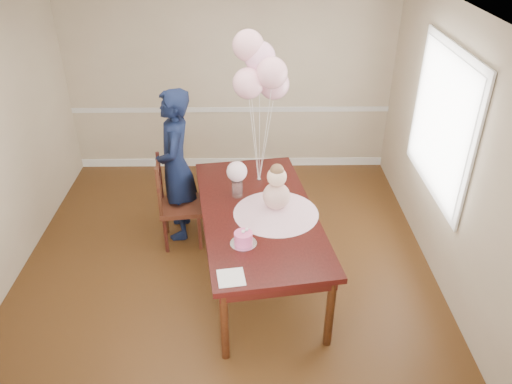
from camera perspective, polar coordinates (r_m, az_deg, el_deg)
name	(u,v)px	position (r m, az deg, el deg)	size (l,w,h in m)	color
floor	(226,273)	(5.50, -3.44, -9.27)	(4.50, 5.00, 0.00)	#38200E
ceiling	(216,16)	(4.28, -4.63, 19.44)	(4.50, 5.00, 0.02)	white
wall_back	(230,79)	(7.05, -3.01, 12.81)	(4.50, 0.02, 2.70)	tan
wall_right	(458,162)	(5.13, 22.06, 3.19)	(0.02, 5.00, 2.70)	tan
chair_rail_trim	(231,110)	(7.19, -2.91, 9.38)	(4.50, 0.02, 0.07)	silver
baseboard_trim	(232,162)	(7.54, -2.75, 3.44)	(4.50, 0.02, 0.12)	white
window_frame	(442,122)	(5.46, 20.48, 7.53)	(0.02, 1.66, 1.56)	white
window_blinds	(440,122)	(5.46, 20.31, 7.53)	(0.01, 1.50, 1.40)	silver
dining_table_top	(258,214)	(4.97, 0.27, -2.51)	(1.11, 2.22, 0.06)	black
table_apron	(258,221)	(5.02, 0.27, -3.30)	(1.00, 2.11, 0.11)	black
table_leg_fl	(224,325)	(4.41, -3.62, -14.92)	(0.08, 0.08, 0.78)	black
table_leg_fr	(330,312)	(4.56, 8.45, -13.41)	(0.08, 0.08, 0.78)	black
table_leg_bl	(206,200)	(6.01, -5.77, -0.88)	(0.08, 0.08, 0.78)	black
table_leg_br	(282,193)	(6.12, 2.97, -0.13)	(0.08, 0.08, 0.78)	black
baby_skirt	(276,208)	(4.91, 2.30, -1.88)	(0.84, 0.84, 0.11)	#E5A8BD
baby_torso	(276,196)	(4.83, 2.34, -0.44)	(0.27, 0.27, 0.27)	pink
baby_head	(277,177)	(4.72, 2.39, 1.74)	(0.19, 0.19, 0.19)	beige
baby_hair	(277,171)	(4.69, 2.41, 2.45)	(0.13, 0.13, 0.13)	brown
cake_platter	(243,243)	(4.52, -1.45, -5.89)	(0.24, 0.24, 0.01)	silver
birthday_cake	(243,238)	(4.49, -1.46, -5.28)	(0.17, 0.17, 0.11)	#EC4A93
cake_flower_a	(243,231)	(4.44, -1.47, -4.53)	(0.03, 0.03, 0.03)	white
cake_flower_b	(247,230)	(4.47, -1.09, -4.33)	(0.03, 0.03, 0.03)	silver
rose_vase_near	(237,188)	(5.17, -2.16, 0.42)	(0.11, 0.11, 0.18)	white
roses_near	(237,171)	(5.07, -2.21, 2.36)	(0.21, 0.21, 0.21)	silver
napkin	(231,278)	(4.16, -2.87, -9.74)	(0.22, 0.22, 0.01)	white
balloon_weight	(259,180)	(5.48, 0.35, 1.43)	(0.04, 0.04, 0.02)	white
balloon_a	(248,83)	(5.01, -0.89, 12.31)	(0.31, 0.31, 0.31)	#FFB4C5
balloon_b	(272,73)	(4.96, 1.81, 13.45)	(0.31, 0.31, 0.31)	#F4ACBB
balloon_c	(260,57)	(5.07, 0.43, 15.17)	(0.31, 0.31, 0.31)	#F4ADD2
balloon_d	(248,46)	(5.04, -0.90, 16.40)	(0.31, 0.31, 0.31)	#ECA7B4
balloon_e	(274,84)	(5.16, 2.08, 12.20)	(0.31, 0.31, 0.31)	#EEA8BD
balloon_ribbon_a	(254,141)	(5.26, -0.24, 5.80)	(0.00, 0.00, 0.93)	white
balloon_ribbon_b	(265,137)	(5.23, 1.02, 6.31)	(0.00, 0.00, 1.04)	white
balloon_ribbon_c	(259,129)	(5.27, 0.39, 7.20)	(0.00, 0.00, 1.16)	white
balloon_ribbon_d	(254,124)	(5.25, -0.24, 7.76)	(0.00, 0.00, 1.27)	white
balloon_ribbon_e	(266,141)	(5.33, 1.17, 5.83)	(0.00, 0.00, 0.88)	white
dining_chair_seat	(181,206)	(5.75, -8.57, -1.63)	(0.47, 0.47, 0.05)	#3E1B10
chair_leg_fl	(166,235)	(5.74, -10.27, -4.90)	(0.04, 0.04, 0.46)	black
chair_leg_fr	(200,233)	(5.73, -6.44, -4.63)	(0.04, 0.04, 0.46)	#3C1710
chair_leg_bl	(166,217)	(6.06, -10.22, -2.78)	(0.04, 0.04, 0.46)	#341A0E
chair_leg_br	(198,214)	(6.05, -6.60, -2.52)	(0.04, 0.04, 0.46)	#3A140F
chair_back_post_l	(159,193)	(5.44, -11.04, -0.14)	(0.04, 0.04, 0.60)	#3C1C10
chair_back_post_r	(160,176)	(5.77, -10.94, 1.82)	(0.04, 0.04, 0.60)	#37120F
chair_slat_low	(160,194)	(5.67, -10.86, -0.25)	(0.03, 0.43, 0.05)	#3D1C10
chair_slat_mid	(159,181)	(5.58, -11.03, 1.25)	(0.03, 0.43, 0.05)	#36140E
chair_slat_top	(157,167)	(5.50, -11.21, 2.78)	(0.03, 0.43, 0.05)	#3D1A10
woman	(176,166)	(5.71, -9.16, 2.97)	(0.65, 0.44, 1.80)	black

